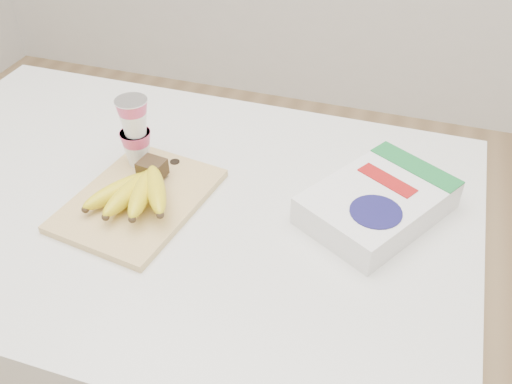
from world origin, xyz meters
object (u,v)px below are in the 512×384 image
(bananas, at_px, (138,189))
(yogurt_stack, at_px, (135,130))
(cutting_board, at_px, (139,200))
(cereal_box, at_px, (378,202))
(table, at_px, (179,340))

(bananas, xyz_separation_m, yogurt_stack, (-0.05, 0.11, 0.05))
(cutting_board, xyz_separation_m, cereal_box, (0.43, 0.11, 0.02))
(table, distance_m, bananas, 0.49)
(bananas, xyz_separation_m, cereal_box, (0.43, 0.11, -0.01))
(table, relative_size, cereal_box, 3.72)
(bananas, height_order, yogurt_stack, yogurt_stack)
(yogurt_stack, bearing_deg, table, -42.94)
(cutting_board, bearing_deg, yogurt_stack, 124.16)
(table, height_order, cutting_board, cutting_board)
(bananas, height_order, cereal_box, bananas)
(yogurt_stack, distance_m, cereal_box, 0.48)
(table, relative_size, bananas, 6.42)
(cutting_board, relative_size, cereal_box, 0.93)
(table, xyz_separation_m, cutting_board, (-0.03, -0.03, 0.46))
(table, xyz_separation_m, cereal_box, (0.40, 0.08, 0.48))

